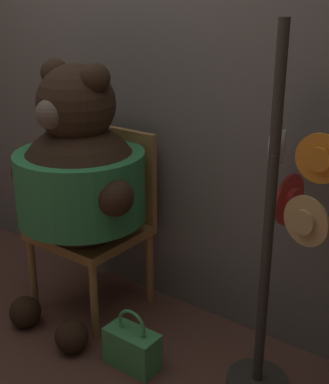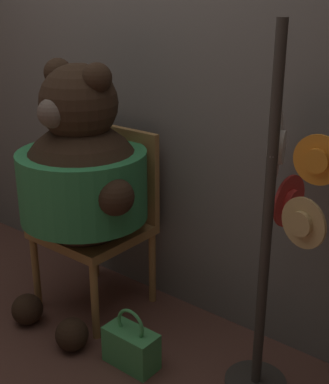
{
  "view_description": "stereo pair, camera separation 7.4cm",
  "coord_description": "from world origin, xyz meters",
  "px_view_note": "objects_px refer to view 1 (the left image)",
  "views": [
    {
      "loc": [
        1.82,
        -1.64,
        1.68
      ],
      "look_at": [
        0.46,
        0.16,
        0.82
      ],
      "focal_mm": 50.0,
      "sensor_mm": 36.0,
      "label": 1
    },
    {
      "loc": [
        1.88,
        -1.6,
        1.68
      ],
      "look_at": [
        0.46,
        0.16,
        0.82
      ],
      "focal_mm": 50.0,
      "sensor_mm": 36.0,
      "label": 2
    }
  ],
  "objects_px": {
    "teddy_bear": "(79,178)",
    "handbag_on_ground": "(132,347)",
    "chair": "(101,214)",
    "hat_display_rack": "(279,225)"
  },
  "relations": [
    {
      "from": "chair",
      "to": "teddy_bear",
      "type": "distance_m",
      "value": 0.32
    },
    {
      "from": "chair",
      "to": "hat_display_rack",
      "type": "height_order",
      "value": "hat_display_rack"
    },
    {
      "from": "teddy_bear",
      "to": "handbag_on_ground",
      "type": "xyz_separation_m",
      "value": [
        0.49,
        -0.19,
        -0.69
      ]
    },
    {
      "from": "hat_display_rack",
      "to": "handbag_on_ground",
      "type": "distance_m",
      "value": 0.92
    },
    {
      "from": "chair",
      "to": "handbag_on_ground",
      "type": "xyz_separation_m",
      "value": [
        0.52,
        -0.36,
        -0.43
      ]
    },
    {
      "from": "teddy_bear",
      "to": "chair",
      "type": "bearing_deg",
      "value": 100.21
    },
    {
      "from": "chair",
      "to": "handbag_on_ground",
      "type": "height_order",
      "value": "chair"
    },
    {
      "from": "chair",
      "to": "hat_display_rack",
      "type": "xyz_separation_m",
      "value": [
        1.07,
        -0.06,
        0.25
      ]
    },
    {
      "from": "hat_display_rack",
      "to": "handbag_on_ground",
      "type": "relative_size",
      "value": 5.25
    },
    {
      "from": "handbag_on_ground",
      "to": "hat_display_rack",
      "type": "bearing_deg",
      "value": 28.2
    }
  ]
}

